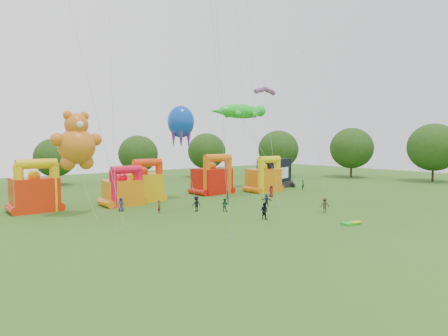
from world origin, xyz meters
TOP-DOWN VIEW (x-y plane):
  - ground at (0.00, 0.00)m, footprint 160.00×160.00m
  - tree_ring at (-1.17, 0.61)m, footprint 122.94×125.04m
  - bouncy_castle_0 at (-18.11, 29.54)m, footprint 5.05×4.06m
  - bouncy_castle_1 at (-7.81, 27.47)m, footprint 4.95×4.13m
  - bouncy_castle_2 at (-4.18, 28.61)m, footprint 4.65×3.74m
  - bouncy_castle_3 at (8.29, 29.27)m, footprint 5.84×4.89m
  - bouncy_castle_4 at (16.55, 26.04)m, footprint 5.44×4.65m
  - stage_trailer at (21.52, 28.51)m, footprint 8.86×5.50m
  - teddy_bear_kite at (-14.86, 23.37)m, footprint 5.73×7.04m
  - gecko_kite at (16.94, 28.21)m, footprint 12.41×11.89m
  - octopus_kite at (1.27, 27.09)m, footprint 3.84×4.18m
  - parafoil_kites at (-4.47, 18.44)m, footprint 32.40×13.64m
  - diamond_kites at (-0.04, 14.76)m, footprint 31.41×17.79m
  - folded_kite_bundle at (5.43, 1.68)m, footprint 2.10×1.27m
  - spectator_0 at (-9.95, 23.31)m, footprint 0.97×0.81m
  - spectator_1 at (-6.89, 19.43)m, footprint 0.66×0.66m
  - spectator_2 at (-0.06, 15.65)m, footprint 0.94×0.99m
  - spectator_3 at (-2.79, 17.70)m, footprint 1.20×0.69m
  - spectator_4 at (3.44, 19.43)m, footprint 0.95×1.19m
  - spectator_5 at (6.38, 15.05)m, footprint 1.25×1.47m
  - spectator_6 at (13.05, 20.87)m, footprint 1.02×0.85m
  - spectator_7 at (23.86, 23.94)m, footprint 0.65×0.72m
  - spectator_8 at (0.40, 9.22)m, footprint 0.88×1.02m
  - spectator_9 at (8.82, 7.68)m, footprint 1.33×1.20m

SIDE VIEW (x-z plane):
  - ground at x=0.00m, z-range 0.00..0.00m
  - folded_kite_bundle at x=5.43m, z-range -0.02..0.29m
  - spectator_1 at x=-6.89m, z-range 0.00..1.54m
  - spectator_5 at x=6.38m, z-range 0.00..1.59m
  - spectator_2 at x=-0.06m, z-range 0.00..1.61m
  - spectator_7 at x=23.86m, z-range 0.00..1.66m
  - spectator_0 at x=-9.95m, z-range 0.00..1.70m
  - spectator_6 at x=13.05m, z-range 0.00..1.77m
  - spectator_9 at x=8.82m, z-range 0.00..1.80m
  - spectator_8 at x=0.40m, z-range 0.00..1.83m
  - spectator_3 at x=-2.79m, z-range 0.00..1.84m
  - spectator_4 at x=3.44m, z-range 0.00..1.89m
  - bouncy_castle_1 at x=-7.81m, z-range -0.62..4.68m
  - bouncy_castle_4 at x=16.55m, z-range -0.71..5.28m
  - bouncy_castle_2 at x=-4.18m, z-range -0.71..5.33m
  - bouncy_castle_0 at x=-18.11m, z-range -0.77..5.64m
  - bouncy_castle_3 at x=8.29m, z-range -0.78..5.65m
  - stage_trailer at x=21.52m, z-range -0.10..5.21m
  - tree_ring at x=-1.17m, z-range 0.22..12.30m
  - teddy_bear_kite at x=-14.86m, z-range 1.50..13.45m
  - gecko_kite at x=16.94m, z-range 0.73..15.79m
  - octopus_kite at x=1.27m, z-range 2.44..16.09m
  - parafoil_kites at x=-4.47m, z-range -3.16..27.20m
  - diamond_kites at x=-0.04m, z-range -3.46..35.98m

